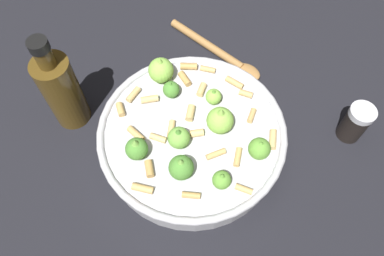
% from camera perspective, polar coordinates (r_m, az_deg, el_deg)
% --- Properties ---
extents(ground_plane, '(2.40, 2.40, 0.00)m').
position_cam_1_polar(ground_plane, '(0.67, 0.00, -2.79)').
color(ground_plane, black).
extents(cooking_pan, '(0.32, 0.32, 0.11)m').
position_cam_1_polar(cooking_pan, '(0.64, -0.02, -1.26)').
color(cooking_pan, '#B7B7BC').
rests_on(cooking_pan, ground).
extents(pepper_shaker, '(0.04, 0.04, 0.08)m').
position_cam_1_polar(pepper_shaker, '(0.71, 23.61, 0.74)').
color(pepper_shaker, black).
rests_on(pepper_shaker, ground).
extents(olive_oil_bottle, '(0.06, 0.06, 0.20)m').
position_cam_1_polar(olive_oil_bottle, '(0.67, -19.25, 5.49)').
color(olive_oil_bottle, '#4C3814').
rests_on(olive_oil_bottle, ground).
extents(wooden_spoon, '(0.04, 0.23, 0.02)m').
position_cam_1_polar(wooden_spoon, '(0.78, 4.18, 11.36)').
color(wooden_spoon, '#9E703D').
rests_on(wooden_spoon, ground).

